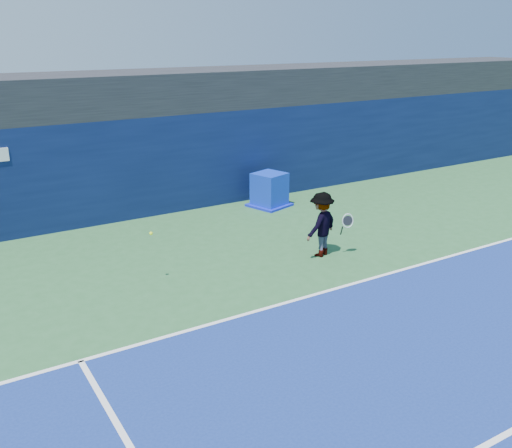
{
  "coord_description": "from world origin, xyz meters",
  "views": [
    {
      "loc": [
        -6.84,
        -5.83,
        5.37
      ],
      "look_at": [
        -0.13,
        5.2,
        1.0
      ],
      "focal_mm": 40.0,
      "sensor_mm": 36.0,
      "label": 1
    }
  ],
  "objects": [
    {
      "name": "ground",
      "position": [
        0.0,
        0.0,
        0.0
      ],
      "size": [
        80.0,
        80.0,
        0.0
      ],
      "primitive_type": "plane",
      "color": "#2A5E31",
      "rests_on": "ground"
    },
    {
      "name": "baseline",
      "position": [
        0.0,
        3.0,
        0.01
      ],
      "size": [
        24.0,
        0.1,
        0.01
      ],
      "primitive_type": "cube",
      "color": "white",
      "rests_on": "ground"
    },
    {
      "name": "stadium_band",
      "position": [
        0.0,
        11.5,
        3.6
      ],
      "size": [
        36.0,
        3.0,
        1.2
      ],
      "primitive_type": "cube",
      "color": "black",
      "rests_on": "back_wall_assembly"
    },
    {
      "name": "tennis_player",
      "position": [
        1.52,
        4.78,
        0.82
      ],
      "size": [
        1.34,
        0.92,
        1.64
      ],
      "color": "white",
      "rests_on": "ground"
    },
    {
      "name": "back_wall_assembly",
      "position": [
        -0.0,
        10.5,
        1.5
      ],
      "size": [
        36.0,
        1.03,
        3.0
      ],
      "color": "#0B163E",
      "rests_on": "ground"
    },
    {
      "name": "equipment_cart",
      "position": [
        2.73,
        9.07,
        0.5
      ],
      "size": [
        1.42,
        1.42,
        1.09
      ],
      "color": "#0D2BBB",
      "rests_on": "ground"
    },
    {
      "name": "tennis_ball",
      "position": [
        -2.68,
        5.46,
        1.15
      ],
      "size": [
        0.08,
        0.08,
        0.08
      ],
      "color": "#DAF51B",
      "rests_on": "ground"
    }
  ]
}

